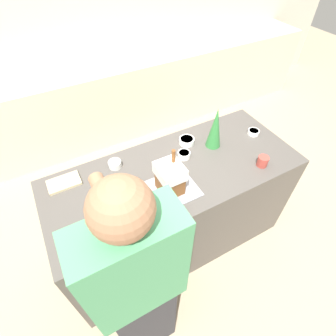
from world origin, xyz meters
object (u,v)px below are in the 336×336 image
object	(u,v)px
baking_tray	(170,190)
gingerbread_house	(170,178)
person	(139,289)
candy_bowl_near_tray_right	(184,154)
candy_bowl_center_rear	(253,132)
cookbook	(64,183)
candy_bowl_beside_tree	(187,141)
mug	(263,161)
decorative_tree	(215,128)
candy_bowl_front_corner	(115,164)

from	to	relation	value
baking_tray	gingerbread_house	distance (m)	0.12
person	candy_bowl_near_tray_right	bearing A→B (deg)	45.73
candy_bowl_center_rear	cookbook	xyz separation A→B (m)	(-1.51, 0.20, -0.01)
baking_tray	candy_bowl_beside_tree	distance (m)	0.51
baking_tray	mug	distance (m)	0.72
person	decorative_tree	bearing A→B (deg)	36.75
candy_bowl_front_corner	mug	bearing A→B (deg)	-27.68
gingerbread_house	candy_bowl_near_tray_right	bearing A→B (deg)	43.14
mug	candy_bowl_beside_tree	bearing A→B (deg)	126.71
decorative_tree	candy_bowl_near_tray_right	world-z (taller)	decorative_tree
candy_bowl_near_tray_right	candy_bowl_front_corner	xyz separation A→B (m)	(-0.49, 0.15, 0.00)
candy_bowl_front_corner	mug	xyz separation A→B (m)	(0.95, -0.50, 0.01)
person	gingerbread_house	bearing A→B (deg)	47.08
cookbook	mug	xyz separation A→B (m)	(1.32, -0.51, 0.03)
mug	candy_bowl_front_corner	bearing A→B (deg)	152.32
person	baking_tray	bearing A→B (deg)	47.09
baking_tray	gingerbread_house	world-z (taller)	gingerbread_house
candy_bowl_front_corner	candy_bowl_center_rear	bearing A→B (deg)	-9.26
decorative_tree	candy_bowl_beside_tree	bearing A→B (deg)	144.89
baking_tray	candy_bowl_near_tray_right	world-z (taller)	candy_bowl_near_tray_right
baking_tray	candy_bowl_beside_tree	size ratio (longest dim) A/B	2.95
decorative_tree	person	bearing A→B (deg)	-143.25
gingerbread_house	candy_bowl_near_tray_right	xyz separation A→B (m)	(0.25, 0.23, -0.10)
decorative_tree	candy_bowl_center_rear	distance (m)	0.41
candy_bowl_near_tray_right	decorative_tree	bearing A→B (deg)	2.03
candy_bowl_beside_tree	mug	world-z (taller)	mug
candy_bowl_center_rear	person	bearing A→B (deg)	-153.27
candy_bowl_near_tray_right	gingerbread_house	bearing A→B (deg)	-136.86
mug	cookbook	bearing A→B (deg)	158.84
candy_bowl_center_rear	mug	bearing A→B (deg)	-121.76
candy_bowl_near_tray_right	mug	size ratio (longest dim) A/B	1.20
candy_bowl_center_rear	cookbook	bearing A→B (deg)	172.53
cookbook	candy_bowl_front_corner	bearing A→B (deg)	-1.81
cookbook	candy_bowl_beside_tree	bearing A→B (deg)	-2.03
candy_bowl_center_rear	candy_bowl_beside_tree	xyz separation A→B (m)	(-0.55, 0.16, 0.00)
decorative_tree	person	size ratio (longest dim) A/B	0.20
gingerbread_house	candy_bowl_near_tray_right	world-z (taller)	gingerbread_house
gingerbread_house	cookbook	world-z (taller)	gingerbread_house
candy_bowl_near_tray_right	candy_bowl_front_corner	size ratio (longest dim) A/B	1.02
gingerbread_house	candy_bowl_beside_tree	world-z (taller)	gingerbread_house
gingerbread_house	cookbook	xyz separation A→B (m)	(-0.61, 0.40, -0.12)
gingerbread_house	decorative_tree	bearing A→B (deg)	25.03
decorative_tree	candy_bowl_beside_tree	xyz separation A→B (m)	(-0.17, 0.12, -0.14)
baking_tray	cookbook	distance (m)	0.73
cookbook	person	distance (m)	0.89
cookbook	mug	distance (m)	1.41
decorative_tree	candy_bowl_near_tray_right	size ratio (longest dim) A/B	3.52
decorative_tree	candy_bowl_center_rear	world-z (taller)	decorative_tree
gingerbread_house	candy_bowl_front_corner	world-z (taller)	gingerbread_house
decorative_tree	mug	bearing A→B (deg)	-62.58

